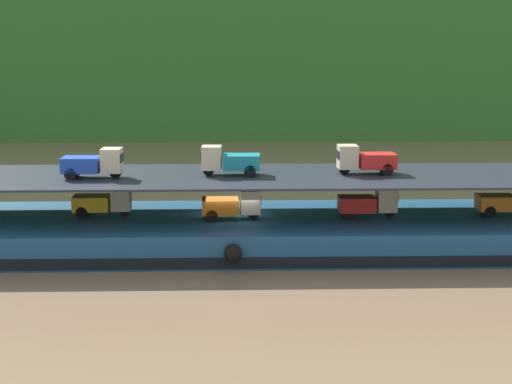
{
  "coord_description": "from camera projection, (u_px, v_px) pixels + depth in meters",
  "views": [
    {
      "loc": [
        0.1,
        -35.4,
        9.74
      ],
      "look_at": [
        1.09,
        0.0,
        2.7
      ],
      "focal_mm": 53.82,
      "sensor_mm": 36.0,
      "label": 1
    }
  ],
  "objects": [
    {
      "name": "cargo_barge",
      "position": [
        233.0,
        232.0,
        36.44
      ],
      "size": [
        33.7,
        8.22,
        1.5
      ],
      "color": "navy",
      "rests_on": "ground"
    },
    {
      "name": "mini_truck_lower_mid",
      "position": [
        232.0,
        205.0,
        35.77
      ],
      "size": [
        2.78,
        1.26,
        1.38
      ],
      "color": "orange",
      "rests_on": "cargo_barge"
    },
    {
      "name": "mini_truck_upper_bow",
      "position": [
        365.0,
        160.0,
        36.18
      ],
      "size": [
        2.76,
        1.23,
        1.38
      ],
      "color": "red",
      "rests_on": "cargo_rack"
    },
    {
      "name": "mini_truck_lower_bow",
      "position": [
        507.0,
        201.0,
        36.55
      ],
      "size": [
        2.77,
        1.24,
        1.38
      ],
      "color": "orange",
      "rests_on": "cargo_barge"
    },
    {
      "name": "ground_plane",
      "position": [
        233.0,
        247.0,
        36.61
      ],
      "size": [
        400.0,
        400.0,
        0.0
      ],
      "primitive_type": "plane",
      "color": "#7F664C"
    },
    {
      "name": "cargo_rack",
      "position": [
        233.0,
        177.0,
        35.94
      ],
      "size": [
        32.1,
        6.79,
        2.0
      ],
      "color": "#232833",
      "rests_on": "cargo_barge"
    },
    {
      "name": "mini_truck_upper_fore",
      "position": [
        229.0,
        161.0,
        35.85
      ],
      "size": [
        2.77,
        1.26,
        1.38
      ],
      "color": "teal",
      "rests_on": "cargo_rack"
    },
    {
      "name": "mini_truck_upper_mid",
      "position": [
        94.0,
        163.0,
        35.1
      ],
      "size": [
        2.77,
        1.25,
        1.38
      ],
      "color": "#1E47B7",
      "rests_on": "cargo_rack"
    },
    {
      "name": "mini_truck_lower_fore",
      "position": [
        369.0,
        203.0,
        36.22
      ],
      "size": [
        2.74,
        1.2,
        1.38
      ],
      "color": "red",
      "rests_on": "cargo_barge"
    },
    {
      "name": "mini_truck_lower_aft",
      "position": [
        104.0,
        201.0,
        36.45
      ],
      "size": [
        2.76,
        1.24,
        1.38
      ],
      "color": "gold",
      "rests_on": "cargo_barge"
    }
  ]
}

